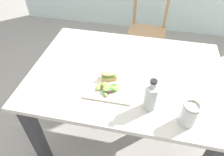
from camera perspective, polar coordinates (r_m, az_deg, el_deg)
name	(u,v)px	position (r m, az deg, el deg)	size (l,w,h in m)	color
ground_plane	(109,129)	(1.93, -0.77, -13.98)	(7.58, 7.58, 0.00)	gray
dining_table	(126,85)	(1.42, 3.90, -1.94)	(1.24, 0.88, 0.74)	#BCB7AD
chair_wooden_far	(147,32)	(2.34, 9.62, 12.50)	(0.42, 0.42, 0.87)	tan
plate_lunch	(111,84)	(1.24, -0.38, -1.74)	(0.28, 0.28, 0.01)	beige
sandwich_half_front	(109,75)	(1.25, -0.85, 0.82)	(0.11, 0.09, 0.06)	#DBB270
salad_mixed_greens	(109,88)	(1.19, -0.81, -2.79)	(0.14, 0.12, 0.03)	#6B9E47
napkin_folded	(71,76)	(1.32, -11.30, 0.56)	(0.10, 0.21, 0.00)	silver
fork_on_napkin	(72,74)	(1.33, -11.01, 1.15)	(0.03, 0.19, 0.00)	silver
bottle_cold_brew	(151,98)	(1.10, 10.64, -5.46)	(0.07, 0.07, 0.20)	#472819
mason_jar_iced_tea	(189,115)	(1.09, 20.50, -9.44)	(0.09, 0.09, 0.13)	#995623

